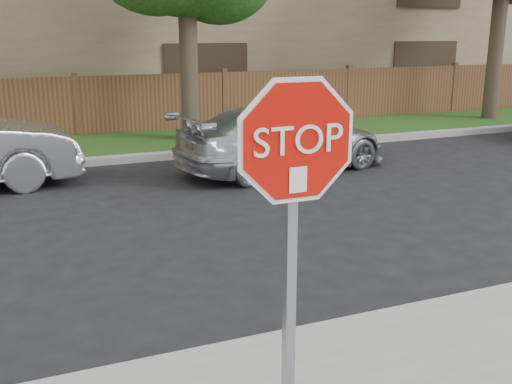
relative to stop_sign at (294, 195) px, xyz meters
name	(u,v)px	position (x,y,z in m)	size (l,w,h in m)	color
ground	(233,350)	(0.15, 1.48, -1.83)	(90.00, 90.00, 0.00)	black
far_curb	(98,161)	(0.15, 9.63, -1.75)	(70.00, 0.30, 0.15)	gray
grass_strip	(87,148)	(0.15, 11.28, -1.77)	(70.00, 3.00, 0.12)	#1E4714
fence	(77,108)	(0.15, 12.88, -1.03)	(70.00, 0.12, 1.60)	#52301D
apartment_building	(50,4)	(0.15, 18.48, 1.70)	(35.20, 9.20, 7.20)	#857352
stop_sign	(294,195)	(0.00, 0.00, 0.00)	(1.01, 0.13, 2.55)	gray
sedan_right	(283,139)	(3.53, 7.65, -1.19)	(1.80, 4.42, 1.28)	#B8B9C0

